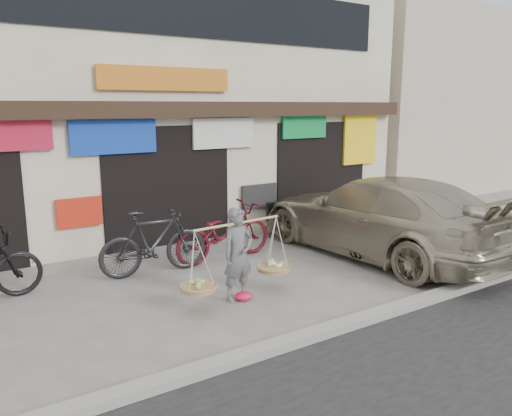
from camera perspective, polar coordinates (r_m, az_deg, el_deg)
ground at (r=8.75m, az=-0.48°, el=-9.38°), size 70.00×70.00×0.00m
kerb at (r=7.26m, az=8.28°, el=-13.60°), size 70.00×0.25×0.12m
shophouse_block at (r=14.02m, az=-15.09°, el=12.52°), size 14.00×6.32×7.00m
neighbor_east at (r=22.65m, az=19.59°, el=11.16°), size 12.00×7.00×6.40m
street_vendor at (r=8.12m, az=-2.07°, el=-5.80°), size 2.07×0.70×1.54m
bike_1 at (r=9.58m, az=-11.59°, el=-3.84°), size 2.11×0.75×1.24m
bike_2 at (r=10.28m, az=-3.71°, el=-2.76°), size 2.28×0.93×1.17m
suv at (r=10.92m, az=13.73°, el=-0.85°), size 2.69×5.93×1.68m
red_bag at (r=8.32m, az=-1.41°, el=-10.02°), size 0.31×0.25×0.14m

